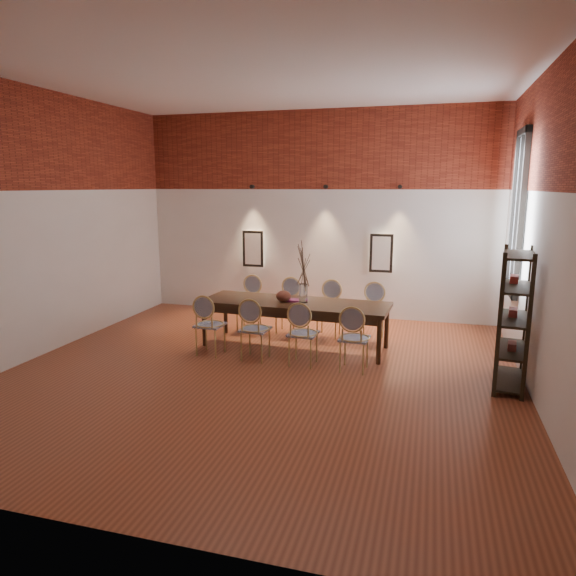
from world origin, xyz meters
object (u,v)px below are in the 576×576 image
(chair_far_c, at_px, (329,310))
(book, at_px, (292,300))
(chair_near_c, at_px, (303,333))
(bowl, at_px, (284,296))
(dining_table, at_px, (295,324))
(chair_near_b, at_px, (255,329))
(shelving_rack, at_px, (514,319))
(chair_far_d, at_px, (372,313))
(chair_far_b, at_px, (288,307))
(chair_far_a, at_px, (249,304))
(chair_near_a, at_px, (210,325))
(vase, at_px, (303,293))
(chair_near_d, at_px, (354,338))

(chair_far_c, bearing_deg, book, 60.18)
(chair_near_c, distance_m, bowl, 0.97)
(dining_table, xyz_separation_m, chair_near_b, (-0.41, -0.74, 0.09))
(chair_far_c, bearing_deg, shelving_rack, 152.75)
(chair_far_d, bearing_deg, chair_near_c, 63.82)
(dining_table, relative_size, chair_far_b, 3.18)
(chair_far_a, xyz_separation_m, chair_far_c, (1.50, -0.08, 0.00))
(chair_near_a, relative_size, bowl, 3.92)
(chair_far_b, height_order, vase, vase)
(book, bearing_deg, chair_near_b, -115.44)
(chair_far_b, bearing_deg, chair_near_d, 134.52)
(chair_near_d, xyz_separation_m, chair_far_c, (-0.67, 1.56, 0.00))
(book, bearing_deg, chair_near_d, -36.82)
(chair_near_b, bearing_deg, chair_near_a, 180.00)
(dining_table, relative_size, book, 11.51)
(chair_near_a, height_order, chair_far_c, same)
(chair_near_d, distance_m, chair_far_b, 2.14)
(chair_far_d, relative_size, bowl, 3.92)
(chair_near_b, height_order, chair_near_d, same)
(chair_far_b, relative_size, vase, 3.13)
(chair_near_c, bearing_deg, chair_far_c, 90.00)
(dining_table, relative_size, chair_near_b, 3.18)
(chair_far_a, bearing_deg, chair_near_a, 90.00)
(bowl, distance_m, shelving_rack, 3.39)
(chair_near_d, relative_size, book, 3.62)
(chair_far_b, height_order, bowl, chair_far_b)
(chair_near_a, bearing_deg, vase, 31.06)
(chair_far_d, xyz_separation_m, bowl, (-1.33, -0.75, 0.37))
(chair_far_d, distance_m, shelving_rack, 2.53)
(chair_far_d, height_order, book, chair_far_d)
(vase, distance_m, book, 0.23)
(vase, bearing_deg, chair_far_c, 70.09)
(chair_far_a, relative_size, chair_far_d, 1.00)
(chair_near_b, bearing_deg, chair_near_d, -0.00)
(chair_far_a, height_order, chair_far_d, same)
(chair_far_d, bearing_deg, book, 32.14)
(chair_near_a, distance_m, chair_far_b, 1.70)
(book, xyz_separation_m, shelving_rack, (3.17, -0.86, 0.14))
(book, bearing_deg, chair_far_b, 111.12)
(dining_table, relative_size, chair_near_d, 3.18)
(chair_near_c, relative_size, vase, 3.13)
(vase, distance_m, shelving_rack, 3.09)
(chair_near_a, xyz_separation_m, chair_near_d, (2.24, -0.11, 0.00))
(chair_near_b, xyz_separation_m, chair_near_c, (0.75, -0.04, 0.00))
(chair_far_a, xyz_separation_m, bowl, (0.91, -0.86, 0.37))
(dining_table, xyz_separation_m, chair_near_c, (0.34, -0.78, 0.09))
(chair_far_c, distance_m, bowl, 1.05)
(chair_near_b, bearing_deg, chair_far_a, 116.18)
(chair_near_a, distance_m, chair_far_a, 1.52)
(chair_far_d, distance_m, vase, 1.31)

